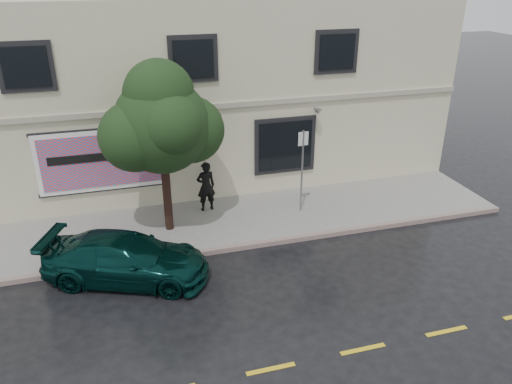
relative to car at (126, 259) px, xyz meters
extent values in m
plane|color=black|center=(2.78, -0.85, -0.65)|extent=(90.00, 90.00, 0.00)
cube|color=gray|center=(2.78, 2.40, -0.58)|extent=(20.00, 3.50, 0.15)
cube|color=slate|center=(2.78, 0.65, -0.58)|extent=(20.00, 0.18, 0.16)
cube|color=gold|center=(2.78, -4.35, -0.65)|extent=(19.00, 0.12, 0.01)
cube|color=beige|center=(2.78, 8.15, 2.85)|extent=(20.00, 8.00, 7.00)
cube|color=#9E9984|center=(2.78, 4.11, 2.95)|extent=(20.00, 0.12, 0.18)
cube|color=black|center=(5.98, 4.11, 1.30)|extent=(2.30, 0.10, 2.10)
cube|color=black|center=(5.98, 4.05, 1.30)|extent=(2.00, 0.05, 1.80)
cube|color=black|center=(-2.22, 4.05, 4.55)|extent=(1.30, 0.05, 1.20)
cube|color=black|center=(2.78, 4.05, 4.55)|extent=(1.30, 0.05, 1.20)
cube|color=black|center=(7.78, 4.05, 4.55)|extent=(1.30, 0.05, 1.20)
cube|color=white|center=(-0.42, 4.08, 1.40)|extent=(4.20, 0.06, 2.10)
cube|color=#F03A35|center=(-0.42, 4.04, 1.40)|extent=(3.90, 0.04, 1.80)
cube|color=black|center=(-0.42, 4.11, 0.35)|extent=(4.30, 0.10, 0.10)
cube|color=black|center=(-0.42, 4.11, 2.45)|extent=(4.30, 0.10, 0.10)
cube|color=black|center=(-0.42, 4.01, 1.55)|extent=(3.40, 0.02, 0.28)
imported|color=black|center=(0.00, 0.00, 0.00)|extent=(4.90, 3.50, 1.31)
imported|color=black|center=(2.87, 3.32, 0.38)|extent=(0.69, 0.49, 1.77)
imported|color=black|center=(2.87, 3.32, 1.66)|extent=(1.38, 1.38, 0.77)
cylinder|color=black|center=(1.44, 2.32, 0.72)|extent=(0.27, 0.27, 2.45)
sphere|color=black|center=(1.44, 2.32, 2.96)|extent=(2.89, 2.89, 2.89)
cylinder|color=gray|center=(5.99, 2.35, 0.95)|extent=(0.06, 0.06, 2.90)
cube|color=silver|center=(5.99, 2.35, 2.12)|extent=(0.36, 0.06, 0.47)
camera|label=1|loc=(0.20, -12.14, 7.35)|focal=35.00mm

